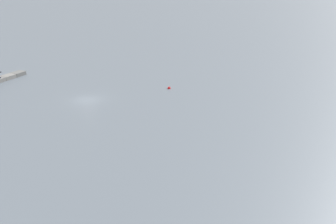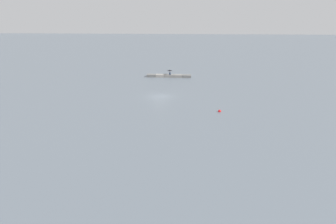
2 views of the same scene
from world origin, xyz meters
TOP-DOWN VIEW (x-y plane):
  - ground_plane at (0.00, 0.00)m, footprint 500.00×500.00m
  - mooring_buoy_near at (-10.66, 8.29)m, footprint 0.50×0.50m

SIDE VIEW (x-z plane):
  - ground_plane at x=0.00m, z-range 0.00..0.00m
  - mooring_buoy_near at x=-10.66m, z-range -0.16..0.34m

